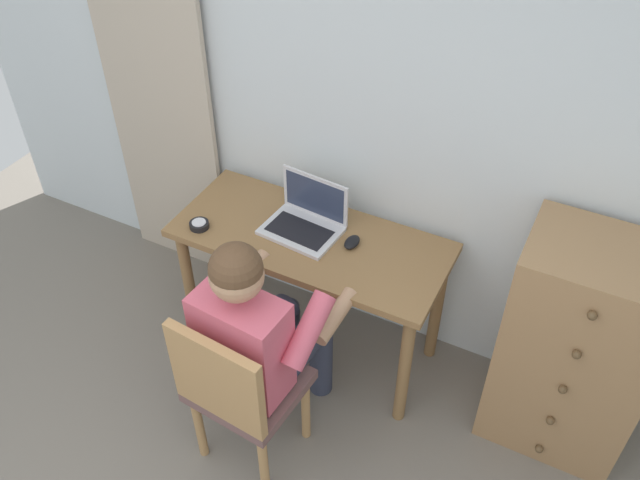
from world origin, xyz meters
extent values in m
cube|color=silver|center=(0.00, 2.20, 1.25)|extent=(4.80, 0.05, 2.50)
cube|color=#BCAD99|center=(-1.22, 2.13, 1.06)|extent=(0.63, 0.03, 2.13)
cube|color=olive|center=(-0.22, 1.86, 0.71)|extent=(1.26, 0.54, 0.03)
cylinder|color=olive|center=(-0.79, 1.65, 0.35)|extent=(0.06, 0.06, 0.69)
cylinder|color=olive|center=(0.35, 1.65, 0.35)|extent=(0.06, 0.06, 0.69)
cylinder|color=olive|center=(-0.79, 2.07, 0.35)|extent=(0.06, 0.06, 0.69)
cylinder|color=olive|center=(0.35, 2.07, 0.35)|extent=(0.06, 0.06, 0.69)
cube|color=#9E754C|center=(0.98, 1.93, 0.54)|extent=(0.59, 0.43, 1.07)
sphere|color=brown|center=(0.98, 1.70, 0.11)|extent=(0.04, 0.04, 0.04)
sphere|color=brown|center=(0.98, 1.70, 0.32)|extent=(0.04, 0.04, 0.04)
sphere|color=brown|center=(0.98, 1.70, 0.54)|extent=(0.04, 0.04, 0.04)
sphere|color=brown|center=(0.98, 1.70, 0.75)|extent=(0.04, 0.04, 0.04)
sphere|color=brown|center=(0.98, 1.70, 0.97)|extent=(0.04, 0.04, 0.04)
cube|color=brown|center=(-0.17, 1.21, 0.44)|extent=(0.45, 0.43, 0.05)
cube|color=tan|center=(-0.19, 1.03, 0.67)|extent=(0.42, 0.07, 0.42)
cylinder|color=tan|center=(0.01, 1.36, 0.21)|extent=(0.04, 0.04, 0.41)
cylinder|color=tan|center=(-0.33, 1.39, 0.21)|extent=(0.04, 0.04, 0.41)
cylinder|color=tan|center=(-0.01, 1.04, 0.21)|extent=(0.04, 0.04, 0.41)
cylinder|color=tan|center=(-0.35, 1.07, 0.21)|extent=(0.04, 0.04, 0.41)
cylinder|color=#33384C|center=(-0.06, 1.43, 0.48)|extent=(0.17, 0.41, 0.14)
cylinder|color=#33384C|center=(-0.24, 1.44, 0.48)|extent=(0.17, 0.41, 0.14)
cylinder|color=#33384C|center=(-0.05, 1.62, 0.24)|extent=(0.11, 0.11, 0.48)
cylinder|color=#33384C|center=(-0.23, 1.64, 0.24)|extent=(0.11, 0.11, 0.48)
cube|color=#D1566B|center=(-0.17, 1.20, 0.71)|extent=(0.38, 0.23, 0.46)
cylinder|color=#D1566B|center=(0.06, 1.32, 0.79)|extent=(0.11, 0.30, 0.25)
cylinder|color=#D1566B|center=(-0.38, 1.35, 0.79)|extent=(0.11, 0.30, 0.25)
cylinder|color=tan|center=(0.07, 1.51, 0.69)|extent=(0.09, 0.27, 0.11)
cylinder|color=tan|center=(-0.36, 1.55, 0.69)|extent=(0.09, 0.27, 0.11)
sphere|color=tan|center=(-0.17, 1.21, 1.07)|extent=(0.20, 0.20, 0.20)
sphere|color=#513823|center=(-0.17, 1.21, 1.10)|extent=(0.20, 0.20, 0.20)
cube|color=silver|center=(-0.27, 1.87, 0.74)|extent=(0.36, 0.27, 0.02)
cube|color=black|center=(-0.28, 1.86, 0.75)|extent=(0.30, 0.18, 0.00)
cube|color=silver|center=(-0.26, 1.99, 0.86)|extent=(0.34, 0.04, 0.22)
cube|color=#2D3851|center=(-0.26, 1.98, 0.86)|extent=(0.30, 0.03, 0.18)
ellipsoid|color=black|center=(-0.03, 1.90, 0.74)|extent=(0.06, 0.10, 0.03)
cylinder|color=black|center=(-0.71, 1.69, 0.74)|extent=(0.09, 0.09, 0.03)
cylinder|color=silver|center=(-0.71, 1.69, 0.76)|extent=(0.06, 0.06, 0.00)
camera|label=1|loc=(0.85, -0.15, 2.71)|focal=37.49mm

